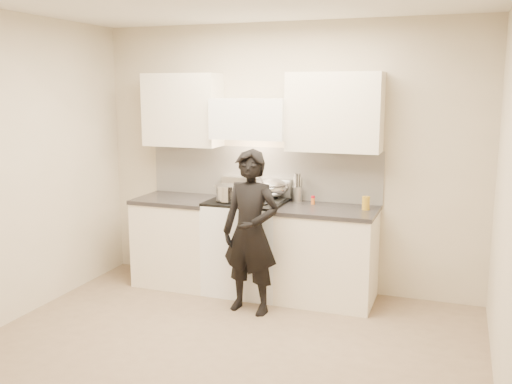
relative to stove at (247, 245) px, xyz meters
The scene contains 11 objects.
ground_plane 1.53m from the stove, 78.12° to the right, with size 4.00×4.00×0.00m, color #8A735A.
room_shell 1.56m from the stove, 77.04° to the right, with size 4.04×3.54×2.70m.
stove is the anchor object (origin of this frame).
counter_right 0.83m from the stove, ahead, with size 0.92×0.67×0.92m.
counter_left 0.78m from the stove, behind, with size 0.82×0.67×0.92m.
wok 0.63m from the stove, 36.33° to the left, with size 0.38×0.47×0.30m.
stock_pot 0.60m from the stove, 136.26° to the right, with size 0.32×0.26×0.15m.
utensil_crock 0.73m from the stove, 26.85° to the left, with size 0.11×0.11×0.28m.
spice_jar 0.82m from the stove, 12.53° to the left, with size 0.04×0.04×0.08m.
oil_glass 1.28m from the stove, ahead, with size 0.07×0.07×0.13m.
person 0.62m from the stove, 66.34° to the right, with size 0.55×0.36×1.51m, color black.
Camera 1 is at (1.67, -3.81, 2.05)m, focal length 40.00 mm.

